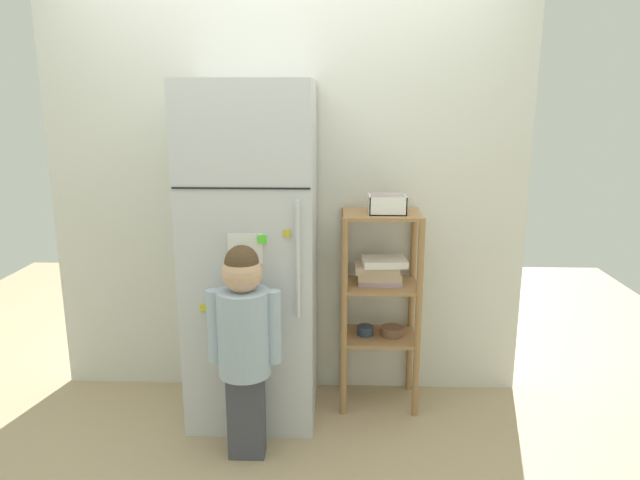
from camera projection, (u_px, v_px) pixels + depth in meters
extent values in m
plane|color=tan|center=(284.00, 411.00, 3.26)|extent=(6.00, 6.00, 0.00)
cube|color=silver|center=(287.00, 199.00, 3.32)|extent=(2.72, 0.03, 2.30)
cube|color=silver|center=(252.00, 255.00, 3.07)|extent=(0.66, 0.57, 1.80)
cube|color=black|center=(241.00, 188.00, 2.70)|extent=(0.65, 0.01, 0.01)
cylinder|color=silver|center=(298.00, 260.00, 2.75)|extent=(0.02, 0.02, 0.57)
cube|color=white|center=(245.00, 249.00, 2.76)|extent=(0.17, 0.01, 0.15)
cube|color=gold|center=(287.00, 234.00, 2.74)|extent=(0.04, 0.02, 0.03)
cube|color=#54E430|center=(262.00, 239.00, 2.75)|extent=(0.04, 0.02, 0.04)
cube|color=gold|center=(203.00, 308.00, 2.84)|extent=(0.03, 0.01, 0.03)
cube|color=#5D19EF|center=(247.00, 327.00, 2.85)|extent=(0.03, 0.02, 0.03)
cube|color=gold|center=(246.00, 333.00, 2.86)|extent=(0.03, 0.02, 0.03)
cube|color=#43444F|center=(247.00, 414.00, 2.81)|extent=(0.17, 0.11, 0.43)
cylinder|color=#9EB2C6|center=(244.00, 333.00, 2.71)|extent=(0.25, 0.25, 0.41)
sphere|color=#9EB2C6|center=(245.00, 288.00, 2.74)|extent=(0.11, 0.11, 0.11)
sphere|color=tan|center=(242.00, 273.00, 2.64)|extent=(0.19, 0.19, 0.19)
sphere|color=#4C3823|center=(242.00, 262.00, 2.63)|extent=(0.16, 0.16, 0.16)
cylinder|color=#9EB2C6|center=(215.00, 326.00, 2.71)|extent=(0.07, 0.07, 0.35)
cylinder|color=#9EB2C6|center=(273.00, 327.00, 2.70)|extent=(0.07, 0.07, 0.35)
cylinder|color=#9E7247|center=(344.00, 320.00, 3.10)|extent=(0.04, 0.04, 1.11)
cylinder|color=#9E7247|center=(418.00, 321.00, 3.09)|extent=(0.04, 0.04, 1.11)
cylinder|color=#9E7247|center=(344.00, 301.00, 3.40)|extent=(0.04, 0.04, 1.11)
cylinder|color=#9E7247|center=(412.00, 302.00, 3.38)|extent=(0.04, 0.04, 1.11)
cube|color=#9E7247|center=(382.00, 214.00, 3.12)|extent=(0.41, 0.32, 0.02)
cube|color=#9E7247|center=(380.00, 285.00, 3.21)|extent=(0.41, 0.32, 0.02)
cube|color=#9E7247|center=(379.00, 336.00, 3.28)|extent=(0.41, 0.32, 0.02)
cube|color=#B293A3|center=(380.00, 281.00, 3.22)|extent=(0.25, 0.20, 0.03)
cube|color=#C6AD8E|center=(379.00, 275.00, 3.22)|extent=(0.24, 0.19, 0.04)
cube|color=#C6AD8E|center=(377.00, 268.00, 3.20)|extent=(0.24, 0.19, 0.04)
cube|color=white|center=(384.00, 262.00, 3.17)|extent=(0.25, 0.20, 0.04)
cylinder|color=#2D384C|center=(365.00, 330.00, 3.27)|extent=(0.09, 0.09, 0.05)
cylinder|color=brown|center=(392.00, 331.00, 3.27)|extent=(0.13, 0.13, 0.05)
cube|color=white|center=(387.00, 213.00, 3.10)|extent=(0.20, 0.17, 0.01)
cube|color=white|center=(388.00, 207.00, 3.01)|extent=(0.20, 0.01, 0.10)
cube|color=white|center=(386.00, 202.00, 3.17)|extent=(0.20, 0.01, 0.10)
cube|color=white|center=(369.00, 204.00, 3.09)|extent=(0.01, 0.17, 0.10)
cube|color=white|center=(405.00, 204.00, 3.08)|extent=(0.01, 0.17, 0.10)
sphere|color=maroon|center=(382.00, 205.00, 3.07)|extent=(0.08, 0.08, 0.08)
sphere|color=#9F3B13|center=(393.00, 206.00, 3.07)|extent=(0.08, 0.08, 0.08)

